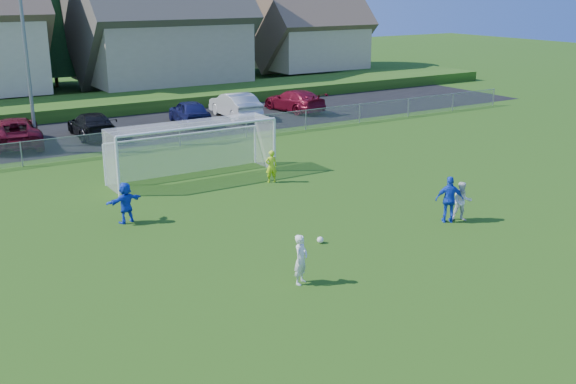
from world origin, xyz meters
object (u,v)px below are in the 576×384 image
player_blue_a (450,200)px  car_d (92,125)px  player_white_b (462,202)px  car_g (294,101)px  car_c (15,132)px  car_e (189,112)px  player_blue_b (126,202)px  goalkeeper (271,166)px  soccer_goal (191,141)px  soccer_ball (320,240)px  car_f (235,105)px  player_white_a (301,259)px

player_blue_a → car_d: size_ratio=0.35×
player_white_b → car_g: 23.06m
car_c → car_e: car_c is taller
player_blue_b → goalkeeper: bearing=-178.4°
car_g → soccer_goal: 17.20m
goalkeeper → soccer_goal: bearing=-31.5°
soccer_ball → car_f: 22.72m
player_white_a → player_blue_b: size_ratio=0.98×
player_blue_a → goalkeeper: size_ratio=1.20×
car_e → car_g: size_ratio=0.87×
player_blue_a → car_c: bearing=-28.9°
car_f → car_d: bearing=9.3°
player_white_b → car_g: (6.88, 22.01, 0.01)m
soccer_ball → soccer_goal: size_ratio=0.03×
soccer_ball → car_f: bearing=69.3°
player_white_a → player_white_b: size_ratio=1.02×
player_blue_a → goalkeeper: bearing=-36.5°
player_white_b → car_e: 21.80m
car_c → car_f: bearing=-168.5°
player_white_b → car_e: size_ratio=0.33×
car_e → soccer_goal: bearing=73.6°
soccer_ball → soccer_goal: soccer_goal is taller
soccer_ball → goalkeeper: size_ratio=0.16×
car_e → car_f: (3.33, 0.32, 0.07)m
car_g → soccer_goal: bearing=36.1°
car_d → soccer_goal: (1.29, -10.63, 0.93)m
car_d → player_blue_b: bearing=80.8°
car_e → car_g: car_e is taller
soccer_ball → player_blue_b: player_blue_b is taller
soccer_goal → car_g: bearing=42.1°
goalkeeper → car_e: car_e is taller
car_f → soccer_goal: (-8.28, -11.61, 0.82)m
player_blue_a → car_e: size_ratio=0.39×
soccer_goal → car_d: bearing=96.9°
player_blue_b → car_d: (3.17, 14.88, -0.05)m
car_g → player_white_b: bearing=66.6°
player_blue_b → car_f: 20.35m
player_blue_b → goalkeeper: (7.06, 1.70, -0.04)m
player_blue_b → soccer_goal: 6.23m
car_g → car_e: bearing=-4.4°
player_white_a → player_blue_a: (7.35, 1.56, 0.12)m
goalkeeper → player_white_a: bearing=77.0°
player_blue_a → soccer_goal: 11.69m
player_blue_a → soccer_goal: bearing=-28.7°
soccer_goal → player_white_a: bearing=-99.5°
car_e → soccer_ball: bearing=84.7°
player_white_b → player_blue_b: player_blue_b is taller
car_c → car_g: (18.13, 0.86, -0.03)m
player_white_a → car_e: size_ratio=0.34×
car_e → car_f: 3.35m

